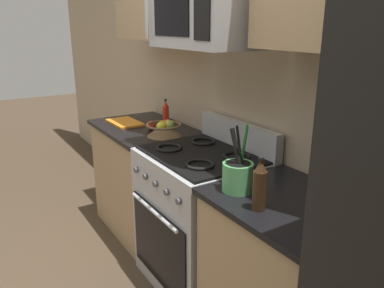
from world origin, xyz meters
TOP-DOWN VIEW (x-y plane):
  - wall_back at (0.00, 1.10)m, footprint 8.00×0.10m
  - counter_left at (-0.85, 0.71)m, footprint 0.92×0.64m
  - range_oven at (-0.00, 0.72)m, footprint 0.76×0.68m
  - counter_right at (0.76, 0.71)m, footprint 0.73×0.64m
  - microwave at (-0.00, 0.74)m, footprint 0.69×0.44m
  - utensil_crock at (0.53, 0.57)m, footprint 0.15×0.15m
  - fruit_basket at (-0.52, 0.73)m, footprint 0.26×0.26m
  - apple_loose at (-0.73, 0.73)m, footprint 0.07×0.07m
  - cutting_board at (-1.02, 0.63)m, footprint 0.35×0.22m
  - bottle_hot_sauce at (-0.78, 0.89)m, footprint 0.05×0.05m
  - bottle_soy at (0.74, 0.52)m, footprint 0.06×0.06m

SIDE VIEW (x-z plane):
  - counter_left at x=-0.85m, z-range 0.00..0.91m
  - counter_right at x=0.76m, z-range 0.00..0.91m
  - range_oven at x=0.00m, z-range -0.07..1.02m
  - cutting_board at x=-1.02m, z-range 0.91..0.93m
  - apple_loose at x=-0.73m, z-range 0.91..0.98m
  - fruit_basket at x=-0.52m, z-range 0.91..1.02m
  - utensil_crock at x=0.53m, z-range 0.82..1.16m
  - bottle_hot_sauce at x=-0.78m, z-range 0.90..1.12m
  - bottle_soy at x=0.74m, z-range 0.90..1.15m
  - wall_back at x=0.00m, z-range 0.00..2.60m
  - microwave at x=0.00m, z-range 1.56..1.92m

